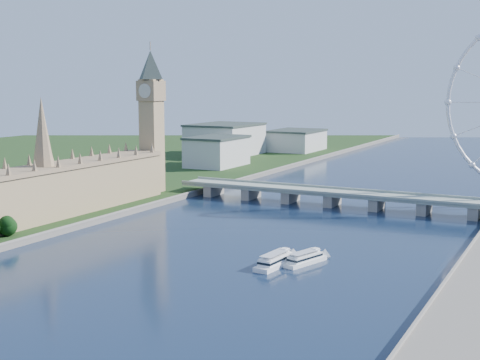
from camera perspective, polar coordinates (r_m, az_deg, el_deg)
The scene contains 6 objects.
parliament_range at distance 398.99m, azimuth -16.32°, elevation -0.98°, with size 24.00×200.00×70.00m.
big_ben at distance 478.27m, azimuth -7.58°, elevation 6.55°, with size 20.02×20.02×110.00m.
westminster_bridge at distance 445.37m, azimuth 7.90°, elevation -1.34°, with size 220.00×22.00×9.50m.
city_skyline at distance 685.96m, azimuth 18.29°, elevation 2.55°, with size 505.00×280.00×32.00m.
tour_boat_near at distance 303.48m, azimuth 5.56°, elevation -7.12°, with size 6.94×27.30×6.01m, color white, non-canonical shape.
tour_boat_far at distance 298.23m, azimuth 3.04°, elevation -7.37°, with size 7.66×29.96×6.62m, color white, non-canonical shape.
Camera 1 is at (144.53, -114.78, 80.28)m, focal length 50.00 mm.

